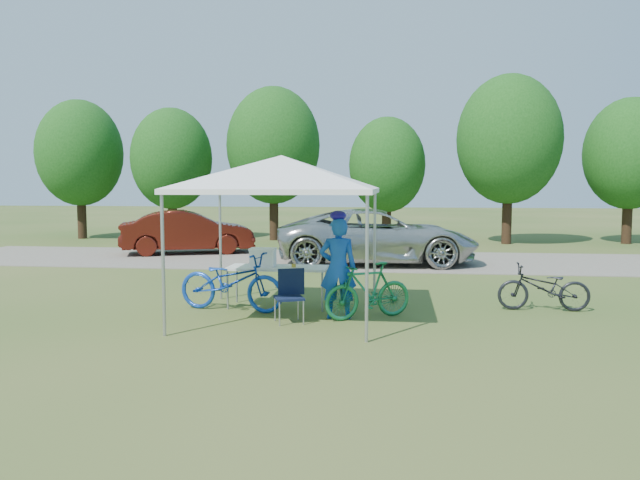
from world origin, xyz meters
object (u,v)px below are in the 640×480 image
at_px(bike_blue, 231,282).
at_px(bike_dark, 544,288).
at_px(folding_table, 278,269).
at_px(bike_green, 368,291).
at_px(cyclist, 338,268).
at_px(minivan, 377,236).
at_px(folding_chair, 290,291).
at_px(sedan, 188,232).
at_px(cooler, 263,257).

xyz_separation_m(bike_blue, bike_dark, (5.52, 0.68, -0.10)).
xyz_separation_m(folding_table, bike_green, (1.69, -0.79, -0.23)).
distance_m(bike_green, bike_dark, 3.24).
distance_m(cyclist, minivan, 7.11).
bearing_deg(bike_green, bike_blue, -128.52).
bearing_deg(folding_table, folding_chair, -69.79).
relative_size(bike_blue, sedan, 0.47).
relative_size(cooler, bike_dark, 0.29).
bearing_deg(folding_chair, cyclist, 3.01).
xyz_separation_m(folding_chair, minivan, (1.18, 7.45, 0.28)).
bearing_deg(bike_blue, folding_chair, -110.37).
bearing_deg(cyclist, minivan, -98.55).
distance_m(minivan, sedan, 6.44).
bearing_deg(sedan, minivan, -127.88).
bearing_deg(minivan, bike_blue, 154.28).
distance_m(folding_table, folding_chair, 1.26).
relative_size(bike_dark, sedan, 0.38).
bearing_deg(cooler, bike_green, -21.87).
height_order(cyclist, bike_dark, cyclist).
bearing_deg(sedan, cooler, -173.11).
height_order(cooler, cyclist, cyclist).
xyz_separation_m(bike_blue, sedan, (-3.78, 8.63, 0.19)).
distance_m(bike_dark, sedan, 12.24).
distance_m(folding_table, bike_dark, 4.78).
bearing_deg(sedan, cyclist, -168.19).
bearing_deg(cooler, bike_dark, 2.78).
height_order(folding_table, folding_chair, folding_chair).
bearing_deg(bike_green, cooler, -142.17).
distance_m(bike_green, sedan, 10.93).
relative_size(cyclist, minivan, 0.31).
distance_m(folding_chair, cooler, 1.43).
bearing_deg(folding_table, bike_blue, -150.08).
distance_m(folding_chair, bike_green, 1.32).
xyz_separation_m(bike_green, minivan, (-0.08, 7.07, 0.31)).
xyz_separation_m(cyclist, sedan, (-5.72, 9.01, -0.14)).
bearing_deg(bike_green, sedan, -175.57).
xyz_separation_m(cooler, bike_green, (1.97, -0.79, -0.44)).
relative_size(folding_table, cooler, 3.89).
bearing_deg(minivan, cooler, 156.99).
bearing_deg(sedan, folding_chair, -172.65).
bearing_deg(minivan, sedan, 66.42).
distance_m(folding_table, minivan, 6.48).
distance_m(cooler, cyclist, 1.68).
height_order(folding_table, cooler, cooler).
xyz_separation_m(bike_blue, bike_green, (2.45, -0.35, -0.05)).
bearing_deg(bike_blue, folding_table, -48.67).
distance_m(cooler, minivan, 6.56).
xyz_separation_m(folding_chair, cooler, (-0.71, 1.17, 0.41)).
relative_size(folding_chair, minivan, 0.16).
relative_size(folding_table, bike_dark, 1.14).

